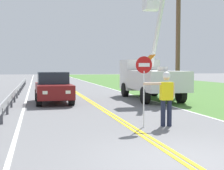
# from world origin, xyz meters

# --- Properties ---
(ground_plane) EXTENTS (160.00, 160.00, 0.00)m
(ground_plane) POSITION_xyz_m (0.00, 0.00, 0.00)
(ground_plane) COLOR slate
(grass_verge_right) EXTENTS (16.00, 110.00, 0.01)m
(grass_verge_right) POSITION_xyz_m (11.60, 20.00, 0.00)
(grass_verge_right) COLOR #477533
(grass_verge_right) RESTS_ON ground
(centerline_yellow_left) EXTENTS (0.11, 110.00, 0.01)m
(centerline_yellow_left) POSITION_xyz_m (-0.09, 20.00, 0.01)
(centerline_yellow_left) COLOR yellow
(centerline_yellow_left) RESTS_ON ground
(centerline_yellow_right) EXTENTS (0.11, 110.00, 0.01)m
(centerline_yellow_right) POSITION_xyz_m (0.09, 20.00, 0.01)
(centerline_yellow_right) COLOR yellow
(centerline_yellow_right) RESTS_ON ground
(edge_line_right) EXTENTS (0.12, 110.00, 0.01)m
(edge_line_right) POSITION_xyz_m (3.60, 20.00, 0.01)
(edge_line_right) COLOR silver
(edge_line_right) RESTS_ON ground
(edge_line_left) EXTENTS (0.12, 110.00, 0.01)m
(edge_line_left) POSITION_xyz_m (-3.60, 20.00, 0.01)
(edge_line_left) COLOR silver
(edge_line_left) RESTS_ON ground
(flagger_worker) EXTENTS (1.09, 0.26, 1.83)m
(flagger_worker) POSITION_xyz_m (1.19, 3.70, 1.05)
(flagger_worker) COLOR #1E2338
(flagger_worker) RESTS_ON ground
(stop_sign_paddle) EXTENTS (0.56, 0.04, 2.33)m
(stop_sign_paddle) POSITION_xyz_m (0.42, 3.75, 1.71)
(stop_sign_paddle) COLOR silver
(stop_sign_paddle) RESTS_ON ground
(utility_bucket_truck) EXTENTS (2.82, 6.86, 6.16)m
(utility_bucket_truck) POSITION_xyz_m (3.75, 12.31, 1.44)
(utility_bucket_truck) COLOR silver
(utility_bucket_truck) RESTS_ON ground
(oncoming_sedan_nearest) EXTENTS (1.99, 4.15, 1.70)m
(oncoming_sedan_nearest) POSITION_xyz_m (-2.10, 11.46, 0.83)
(oncoming_sedan_nearest) COLOR maroon
(oncoming_sedan_nearest) RESTS_ON ground
(utility_pole_near) EXTENTS (1.80, 0.28, 7.87)m
(utility_pole_near) POSITION_xyz_m (5.70, 12.29, 4.11)
(utility_pole_near) COLOR brown
(utility_pole_near) RESTS_ON ground
(guardrail_left_shoulder) EXTENTS (0.10, 32.00, 0.71)m
(guardrail_left_shoulder) POSITION_xyz_m (-4.20, 15.70, 0.52)
(guardrail_left_shoulder) COLOR #9EA0A3
(guardrail_left_shoulder) RESTS_ON ground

